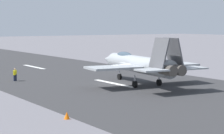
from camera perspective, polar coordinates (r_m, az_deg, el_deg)
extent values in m
plane|color=slate|center=(49.06, 0.64, -2.36)|extent=(400.00, 400.00, 0.00)
cube|color=#313132|center=(49.06, 0.64, -2.35)|extent=(240.00, 26.00, 0.02)
cube|color=white|center=(49.52, 0.28, -2.26)|extent=(8.00, 0.70, 0.00)
cube|color=white|center=(70.08, -10.65, 0.02)|extent=(8.00, 0.70, 0.00)
cylinder|color=#9BA0A6|center=(48.44, 3.74, 0.35)|extent=(12.98, 3.60, 1.95)
cone|color=#9BA0A6|center=(55.37, -0.39, 1.05)|extent=(3.15, 2.03, 1.66)
ellipsoid|color=#3F5160|center=(51.52, 1.72, 1.51)|extent=(3.71, 1.56, 1.10)
cylinder|color=#47423D|center=(42.61, 7.58, -0.43)|extent=(2.32, 1.38, 1.10)
cylinder|color=#47423D|center=(43.23, 8.78, -0.36)|extent=(2.32, 1.38, 1.10)
cube|color=#9BA0A6|center=(45.74, 0.21, -0.08)|extent=(4.12, 6.14, 0.24)
cube|color=#9BA0A6|center=(49.67, 8.16, 0.33)|extent=(4.12, 6.14, 0.24)
cube|color=#9BA0A6|center=(41.59, 5.47, -0.42)|extent=(2.74, 3.09, 0.16)
cube|color=#9BA0A6|center=(44.31, 10.74, -0.11)|extent=(2.74, 3.09, 0.16)
cube|color=#525257|center=(43.08, 6.48, 1.92)|extent=(2.70, 1.28, 3.14)
cube|color=#525257|center=(44.09, 8.45, 1.98)|extent=(2.70, 1.28, 3.14)
cylinder|color=silver|center=(52.91, 1.03, -1.00)|extent=(0.18, 0.18, 1.40)
cylinder|color=black|center=(52.95, 1.03, -1.34)|extent=(0.79, 0.40, 0.76)
cylinder|color=silver|center=(46.29, 3.15, -1.99)|extent=(0.18, 0.18, 1.40)
cylinder|color=black|center=(46.33, 3.14, -2.38)|extent=(0.79, 0.40, 0.76)
cylinder|color=silver|center=(47.94, 6.47, -1.74)|extent=(0.18, 0.18, 1.40)
cylinder|color=black|center=(47.99, 6.47, -2.12)|extent=(0.79, 0.40, 0.76)
cube|color=#1E2338|center=(53.02, -13.14, -1.43)|extent=(0.24, 0.36, 0.86)
cube|color=yellow|center=(52.94, -13.15, -0.74)|extent=(0.50, 0.51, 0.59)
sphere|color=tan|center=(52.89, -13.16, -0.26)|extent=(0.22, 0.22, 0.22)
cylinder|color=yellow|center=(53.21, -13.00, -0.75)|extent=(0.10, 0.10, 0.55)
cylinder|color=yellow|center=(52.68, -13.30, -0.82)|extent=(0.10, 0.10, 0.55)
cone|color=orange|center=(31.22, -6.20, -6.61)|extent=(0.44, 0.44, 0.55)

